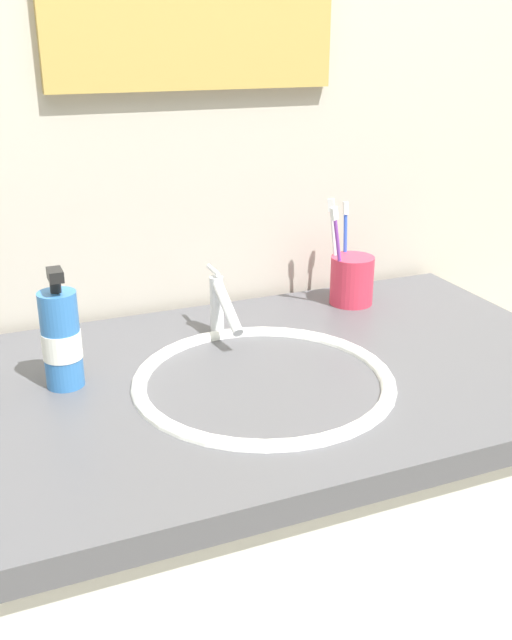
% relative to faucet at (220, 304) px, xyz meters
% --- Properties ---
extents(tiled_wall_back, '(2.26, 0.04, 2.40)m').
position_rel_faucet_xyz_m(tiled_wall_back, '(0.02, 0.20, 0.29)').
color(tiled_wall_back, beige).
rests_on(tiled_wall_back, ground).
extents(vanity_counter, '(1.06, 0.63, 0.85)m').
position_rel_faucet_xyz_m(vanity_counter, '(0.02, -0.16, -0.48)').
color(vanity_counter, silver).
rests_on(vanity_counter, ground).
extents(sink_basin, '(0.40, 0.40, 0.12)m').
position_rel_faucet_xyz_m(sink_basin, '(-0.00, -0.19, -0.10)').
color(sink_basin, white).
rests_on(sink_basin, vanity_counter).
extents(faucet, '(0.02, 0.15, 0.12)m').
position_rel_faucet_xyz_m(faucet, '(0.00, 0.00, 0.00)').
color(faucet, silver).
rests_on(faucet, sink_basin).
extents(toothbrush_cup, '(0.08, 0.08, 0.09)m').
position_rel_faucet_xyz_m(toothbrush_cup, '(0.29, 0.06, -0.01)').
color(toothbrush_cup, '#D8334C').
rests_on(toothbrush_cup, vanity_counter).
extents(toothbrush_white, '(0.03, 0.03, 0.20)m').
position_rel_faucet_xyz_m(toothbrush_white, '(0.26, 0.09, 0.06)').
color(toothbrush_white, white).
rests_on(toothbrush_white, toothbrush_cup).
extents(toothbrush_purple, '(0.05, 0.02, 0.19)m').
position_rel_faucet_xyz_m(toothbrush_purple, '(0.25, 0.05, 0.06)').
color(toothbrush_purple, purple).
rests_on(toothbrush_purple, toothbrush_cup).
extents(toothbrush_blue, '(0.01, 0.03, 0.19)m').
position_rel_faucet_xyz_m(toothbrush_blue, '(0.30, 0.10, 0.05)').
color(toothbrush_blue, blue).
rests_on(toothbrush_blue, toothbrush_cup).
extents(soap_dispenser, '(0.06, 0.06, 0.19)m').
position_rel_faucet_xyz_m(soap_dispenser, '(-0.28, -0.09, 0.02)').
color(soap_dispenser, '#3372BF').
rests_on(soap_dispenser, vanity_counter).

